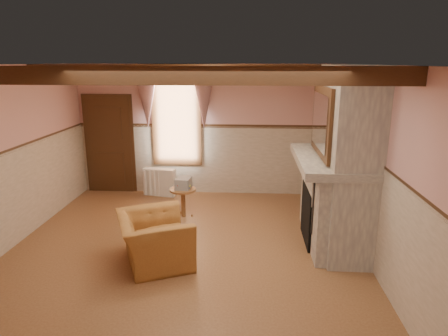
# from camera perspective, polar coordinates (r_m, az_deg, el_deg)

# --- Properties ---
(floor) EXTENTS (5.50, 6.00, 0.01)m
(floor) POSITION_cam_1_polar(r_m,az_deg,el_deg) (6.28, -5.80, -12.04)
(floor) COLOR brown
(floor) RESTS_ON ground
(ceiling) EXTENTS (5.50, 6.00, 0.01)m
(ceiling) POSITION_cam_1_polar(r_m,az_deg,el_deg) (5.60, -6.57, 14.43)
(ceiling) COLOR silver
(ceiling) RESTS_ON wall_back
(wall_back) EXTENTS (5.50, 0.02, 2.80)m
(wall_back) POSITION_cam_1_polar(r_m,az_deg,el_deg) (8.69, -2.80, 5.39)
(wall_back) COLOR #D19691
(wall_back) RESTS_ON floor
(wall_front) EXTENTS (5.50, 0.02, 2.80)m
(wall_front) POSITION_cam_1_polar(r_m,az_deg,el_deg) (3.06, -15.97, -13.81)
(wall_front) COLOR #D19691
(wall_front) RESTS_ON floor
(wall_right) EXTENTS (0.02, 6.00, 2.80)m
(wall_right) POSITION_cam_1_polar(r_m,az_deg,el_deg) (5.96, 20.86, -0.04)
(wall_right) COLOR #D19691
(wall_right) RESTS_ON floor
(wainscot) EXTENTS (5.50, 6.00, 1.50)m
(wainscot) POSITION_cam_1_polar(r_m,az_deg,el_deg) (5.98, -5.98, -5.62)
(wainscot) COLOR beige
(wainscot) RESTS_ON floor
(chair_rail) EXTENTS (5.50, 6.00, 0.08)m
(chair_rail) POSITION_cam_1_polar(r_m,az_deg,el_deg) (5.76, -6.18, 1.39)
(chair_rail) COLOR black
(chair_rail) RESTS_ON wainscot
(firebox) EXTENTS (0.20, 0.95, 0.90)m
(firebox) POSITION_cam_1_polar(r_m,az_deg,el_deg) (6.64, 12.38, -6.52)
(firebox) COLOR black
(firebox) RESTS_ON floor
(armchair) EXTENTS (1.33, 1.40, 0.72)m
(armchair) POSITION_cam_1_polar(r_m,az_deg,el_deg) (5.93, -9.90, -10.01)
(armchair) COLOR #9E662D
(armchair) RESTS_ON floor
(side_table) EXTENTS (0.54, 0.54, 0.55)m
(side_table) POSITION_cam_1_polar(r_m,az_deg,el_deg) (7.57, -5.84, -4.94)
(side_table) COLOR brown
(side_table) RESTS_ON floor
(book_stack) EXTENTS (0.29, 0.35, 0.20)m
(book_stack) POSITION_cam_1_polar(r_m,az_deg,el_deg) (7.48, -5.81, -2.17)
(book_stack) COLOR #B7AD8C
(book_stack) RESTS_ON side_table
(radiator) EXTENTS (0.72, 0.30, 0.60)m
(radiator) POSITION_cam_1_polar(r_m,az_deg,el_deg) (8.82, -9.20, -2.00)
(radiator) COLOR silver
(radiator) RESTS_ON floor
(bowl) EXTENTS (0.38, 0.38, 0.09)m
(bowl) POSITION_cam_1_polar(r_m,az_deg,el_deg) (6.34, 15.15, 1.89)
(bowl) COLOR brown
(bowl) RESTS_ON mantel
(mantel_clock) EXTENTS (0.14, 0.24, 0.20)m
(mantel_clock) POSITION_cam_1_polar(r_m,az_deg,el_deg) (7.07, 14.00, 3.73)
(mantel_clock) COLOR #311D0D
(mantel_clock) RESTS_ON mantel
(oil_lamp) EXTENTS (0.11, 0.11, 0.28)m
(oil_lamp) POSITION_cam_1_polar(r_m,az_deg,el_deg) (6.92, 14.23, 3.81)
(oil_lamp) COLOR orange
(oil_lamp) RESTS_ON mantel
(candle_red) EXTENTS (0.06, 0.06, 0.16)m
(candle_red) POSITION_cam_1_polar(r_m,az_deg,el_deg) (5.96, 15.89, 1.36)
(candle_red) COLOR #A8141F
(candle_red) RESTS_ON mantel
(jar_yellow) EXTENTS (0.06, 0.06, 0.12)m
(jar_yellow) POSITION_cam_1_polar(r_m,az_deg,el_deg) (6.18, 15.45, 1.67)
(jar_yellow) COLOR gold
(jar_yellow) RESTS_ON mantel
(fireplace) EXTENTS (0.85, 2.00, 2.80)m
(fireplace) POSITION_cam_1_polar(r_m,az_deg,el_deg) (6.44, 16.59, 1.39)
(fireplace) COLOR gray
(fireplace) RESTS_ON floor
(mantel) EXTENTS (1.05, 2.05, 0.12)m
(mantel) POSITION_cam_1_polar(r_m,az_deg,el_deg) (6.41, 15.00, 1.08)
(mantel) COLOR gray
(mantel) RESTS_ON fireplace
(overmantel_mirror) EXTENTS (0.06, 1.44, 1.04)m
(overmantel_mirror) POSITION_cam_1_polar(r_m,az_deg,el_deg) (6.27, 13.70, 6.53)
(overmantel_mirror) COLOR silver
(overmantel_mirror) RESTS_ON fireplace
(door) EXTENTS (1.10, 0.10, 2.10)m
(door) POSITION_cam_1_polar(r_m,az_deg,el_deg) (9.17, -15.98, 3.11)
(door) COLOR black
(door) RESTS_ON floor
(window) EXTENTS (1.06, 0.08, 2.02)m
(window) POSITION_cam_1_polar(r_m,az_deg,el_deg) (8.71, -6.80, 6.99)
(window) COLOR white
(window) RESTS_ON wall_back
(window_drapes) EXTENTS (1.30, 0.14, 1.40)m
(window_drapes) POSITION_cam_1_polar(r_m,az_deg,el_deg) (8.56, -7.03, 10.88)
(window_drapes) COLOR gray
(window_drapes) RESTS_ON wall_back
(ceiling_beam_front) EXTENTS (5.50, 0.18, 0.20)m
(ceiling_beam_front) POSITION_cam_1_polar(r_m,az_deg,el_deg) (4.42, -9.33, 12.92)
(ceiling_beam_front) COLOR black
(ceiling_beam_front) RESTS_ON ceiling
(ceiling_beam_back) EXTENTS (5.50, 0.18, 0.20)m
(ceiling_beam_back) POSITION_cam_1_polar(r_m,az_deg,el_deg) (6.79, -4.71, 13.71)
(ceiling_beam_back) COLOR black
(ceiling_beam_back) RESTS_ON ceiling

